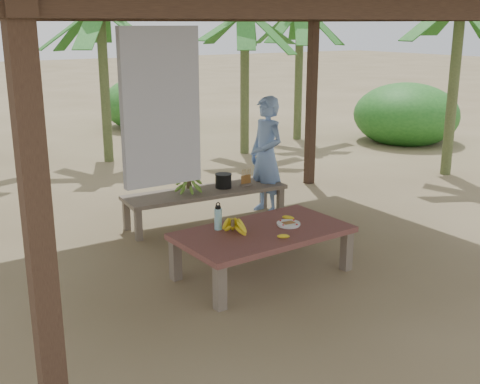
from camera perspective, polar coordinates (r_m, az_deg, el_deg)
ground at (r=6.81m, az=0.62°, el=-6.61°), size 80.00×80.00×0.00m
pavilion at (r=6.29m, az=0.67°, el=17.45°), size 6.60×5.60×2.95m
work_table at (r=6.33m, az=2.18°, el=-4.18°), size 1.83×1.06×0.50m
bench at (r=8.01m, az=-3.26°, el=-0.21°), size 2.24×0.77×0.45m
ripe_banana_bunch at (r=6.15m, az=-0.70°, el=-3.28°), size 0.35×0.33×0.17m
plate at (r=6.45m, az=4.62°, el=-3.05°), size 0.25×0.25×0.04m
loose_banana_front at (r=6.07m, az=4.13°, el=-4.21°), size 0.15×0.07×0.04m
loose_banana_side at (r=6.65m, az=4.60°, el=-2.43°), size 0.14×0.11×0.04m
water_flask at (r=6.29m, az=-2.09°, el=-2.49°), size 0.08×0.08×0.30m
green_banana_stalk at (r=7.85m, az=-4.90°, el=1.17°), size 0.33×0.33×0.35m
cooking_pot at (r=8.08m, az=-1.58°, el=1.05°), size 0.22×0.22×0.18m
skewer_rack at (r=8.18m, az=0.56°, el=1.42°), size 0.19×0.09×0.24m
woman at (r=8.35m, az=2.51°, el=3.47°), size 0.41×0.61×1.64m
banana_plant_ne at (r=12.19m, az=0.46°, el=15.65°), size 1.80×1.80×3.06m
banana_plant_n at (r=11.71m, az=-13.08°, el=15.56°), size 1.80×1.80×3.12m
banana_plant_e at (r=11.01m, az=20.18°, el=15.74°), size 1.80×1.80×3.26m
banana_plant_far at (r=13.82m, az=5.72°, el=15.95°), size 1.80×1.80×3.15m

